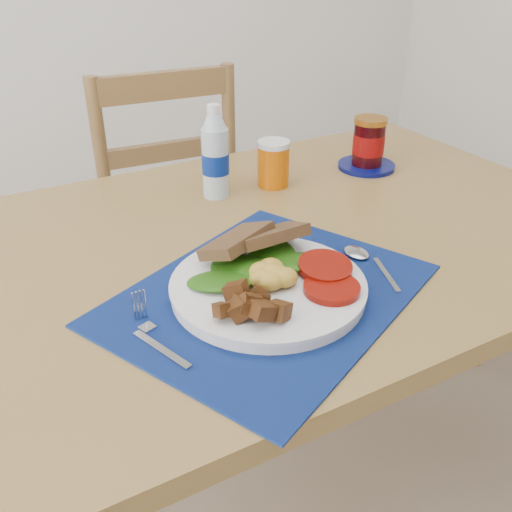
{
  "coord_description": "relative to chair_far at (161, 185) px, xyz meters",
  "views": [
    {
      "loc": [
        -0.51,
        -0.66,
        1.27
      ],
      "look_at": [
        -0.12,
        0.05,
        0.8
      ],
      "focal_mm": 40.0,
      "sensor_mm": 36.0,
      "label": 1
    }
  ],
  "objects": [
    {
      "name": "juice_glass",
      "position": [
        0.1,
        -0.51,
        0.22
      ],
      "size": [
        0.07,
        0.07,
        0.1
      ],
      "primitive_type": "cylinder",
      "color": "#C55805",
      "rests_on": "table"
    },
    {
      "name": "water_bottle",
      "position": [
        -0.04,
        -0.5,
        0.26
      ],
      "size": [
        0.06,
        0.06,
        0.21
      ],
      "color": "#ADBFCC",
      "rests_on": "table"
    },
    {
      "name": "jam_on_saucer",
      "position": [
        0.36,
        -0.53,
        0.22
      ],
      "size": [
        0.14,
        0.14,
        0.13
      ],
      "color": "#050C55",
      "rests_on": "table"
    },
    {
      "name": "chair_far",
      "position": [
        0.0,
        0.0,
        0.0
      ],
      "size": [
        0.46,
        0.44,
        1.16
      ],
      "rotation": [
        0.0,
        0.0,
        3.07
      ],
      "color": "brown",
      "rests_on": "ground"
    },
    {
      "name": "table",
      "position": [
        -0.02,
        -0.71,
        0.08
      ],
      "size": [
        1.4,
        0.9,
        0.75
      ],
      "color": "brown",
      "rests_on": "ground"
    },
    {
      "name": "spoon",
      "position": [
        0.06,
        -0.9,
        0.17
      ],
      "size": [
        0.05,
        0.16,
        0.0
      ],
      "rotation": [
        0.0,
        0.0,
        -0.34
      ],
      "color": "#B2B5BA",
      "rests_on": "placemat"
    },
    {
      "name": "fork",
      "position": [
        -0.35,
        -0.92,
        0.17
      ],
      "size": [
        0.05,
        0.17,
        0.0
      ],
      "rotation": [
        0.0,
        0.0,
        0.33
      ],
      "color": "#B2B5BA",
      "rests_on": "placemat"
    },
    {
      "name": "breakfast_plate",
      "position": [
        -0.15,
        -0.91,
        0.19
      ],
      "size": [
        0.32,
        0.32,
        0.08
      ],
      "rotation": [
        0.0,
        0.0,
        0.28
      ],
      "color": "silver",
      "rests_on": "placemat"
    },
    {
      "name": "placemat",
      "position": [
        -0.14,
        -0.9,
        0.17
      ],
      "size": [
        0.62,
        0.57,
        0.0
      ],
      "primitive_type": "cube",
      "rotation": [
        0.0,
        0.0,
        0.43
      ],
      "color": "black",
      "rests_on": "table"
    }
  ]
}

